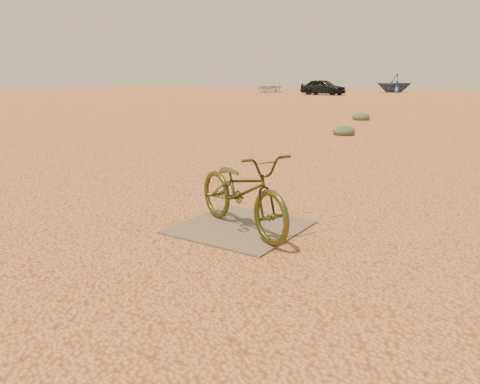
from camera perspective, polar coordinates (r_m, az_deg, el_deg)
The scene contains 8 objects.
ground at distance 5.44m, azimuth -2.69°, elevation -4.21°, with size 120.00×120.00×0.00m, color #E69B5C.
plywood_board at distance 5.38m, azimuth 0.00°, elevation -4.30°, with size 1.33×1.34×0.02m, color #776651.
bicycle at distance 5.13m, azimuth 0.28°, elevation 0.15°, with size 0.59×1.70×0.90m, color #3F4317.
car at distance 44.25m, azimuth 10.10°, elevation 12.49°, with size 1.66×4.13×1.41m, color black.
boat_near_left at distance 51.10m, azimuth 3.57°, elevation 12.64°, with size 3.59×5.03×1.04m, color silver.
boat_far_left at distance 52.59m, azimuth 18.30°, elevation 12.50°, with size 3.15×3.65×1.92m, color #354D74.
kale_a at distance 14.26m, azimuth 12.51°, elevation 6.82°, with size 0.65×0.65×0.36m, color #5A6D4C.
kale_c at distance 19.31m, azimuth 14.51°, elevation 8.50°, with size 0.70×0.70×0.39m, color #5A6D4C.
Camera 1 is at (3.04, -4.18, 1.70)m, focal length 35.00 mm.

